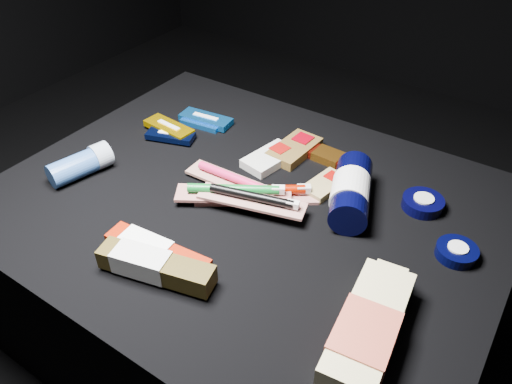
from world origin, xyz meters
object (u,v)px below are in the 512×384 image
Objects in this scene: lotion_bottle at (351,191)px; toothpaste_carton_red at (154,252)px; deodorant_stick at (82,164)px; bodywash_bottle at (368,330)px.

toothpaste_carton_red is (-0.22, -0.32, -0.02)m from lotion_bottle.
lotion_bottle reaches higher than deodorant_stick.
bodywash_bottle is 0.67m from deodorant_stick.
bodywash_bottle is (0.16, -0.27, -0.01)m from lotion_bottle.
toothpaste_carton_red is at bearing -144.51° from lotion_bottle.
lotion_bottle is 0.31m from bodywash_bottle.
lotion_bottle is 1.16× the size of toothpaste_carton_red.
bodywash_bottle is 0.38m from toothpaste_carton_red.
lotion_bottle is at bearing 113.38° from bodywash_bottle.
deodorant_stick is (-0.67, 0.05, 0.00)m from bodywash_bottle.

